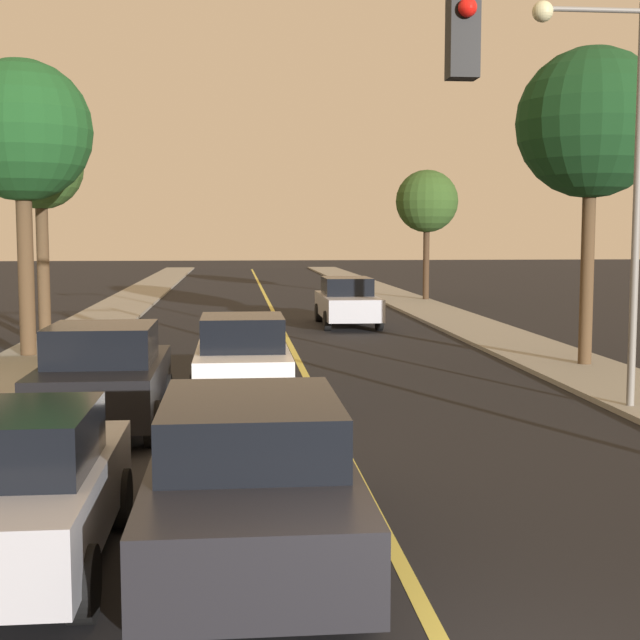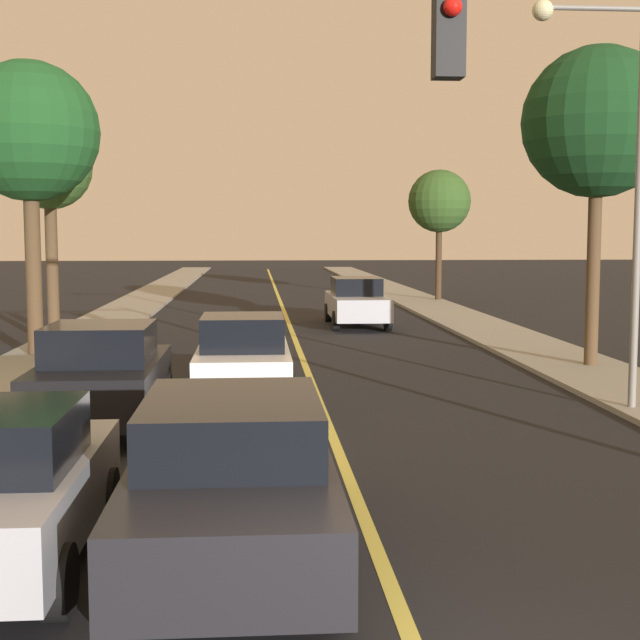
% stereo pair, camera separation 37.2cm
% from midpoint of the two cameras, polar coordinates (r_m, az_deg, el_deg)
% --- Properties ---
extents(road_surface, '(10.30, 80.00, 0.01)m').
position_cam_midpoint_polar(road_surface, '(41.48, -3.57, 1.14)').
color(road_surface, black).
rests_on(road_surface, ground).
extents(sidewalk_left, '(2.50, 80.00, 0.12)m').
position_cam_midpoint_polar(sidewalk_left, '(41.75, -12.39, 1.13)').
color(sidewalk_left, gray).
rests_on(sidewalk_left, ground).
extents(sidewalk_right, '(2.50, 80.00, 0.12)m').
position_cam_midpoint_polar(sidewalk_right, '(42.18, 5.15, 1.28)').
color(sidewalk_right, gray).
rests_on(sidewalk_right, ground).
extents(car_near_lane_front, '(2.03, 5.11, 1.64)m').
position_cam_midpoint_polar(car_near_lane_front, '(8.94, -5.65, -9.82)').
color(car_near_lane_front, black).
rests_on(car_near_lane_front, ground).
extents(car_near_lane_second, '(1.87, 3.92, 1.67)m').
position_cam_midpoint_polar(car_near_lane_second, '(17.02, -5.61, -2.45)').
color(car_near_lane_second, white).
rests_on(car_near_lane_second, ground).
extents(car_outer_lane_front, '(1.92, 3.87, 1.60)m').
position_cam_midpoint_polar(car_outer_lane_front, '(9.08, -20.35, -10.17)').
color(car_outer_lane_front, '#A5A8B2').
rests_on(car_outer_lane_front, ground).
extents(car_outer_lane_second, '(1.98, 4.08, 1.75)m').
position_cam_midpoint_polar(car_outer_lane_second, '(14.95, -14.36, -3.57)').
color(car_outer_lane_second, black).
rests_on(car_outer_lane_second, ground).
extents(car_far_oncoming, '(1.95, 4.95, 1.68)m').
position_cam_midpoint_polar(car_far_oncoming, '(30.88, 1.41, 1.19)').
color(car_far_oncoming, '#A5A8B2').
rests_on(car_far_oncoming, ground).
extents(streetlamp_right, '(2.04, 0.36, 7.07)m').
position_cam_midpoint_polar(streetlamp_right, '(16.58, 17.58, 10.39)').
color(streetlamp_right, slate).
rests_on(streetlamp_right, ground).
extents(tree_left_near, '(3.52, 3.52, 7.40)m').
position_cam_midpoint_polar(tree_left_near, '(23.90, -18.99, 11.28)').
color(tree_left_near, '#4C3823').
rests_on(tree_left_near, ground).
extents(tree_left_far, '(2.41, 2.41, 6.17)m').
position_cam_midpoint_polar(tree_left_far, '(26.61, -17.85, 9.14)').
color(tree_left_far, '#4C3823').
rests_on(tree_left_far, ground).
extents(tree_right_near, '(3.48, 3.48, 7.38)m').
position_cam_midpoint_polar(tree_right_near, '(21.98, 16.51, 11.92)').
color(tree_right_near, '#4C3823').
rests_on(tree_right_near, ground).
extents(tree_right_far, '(2.90, 2.90, 6.02)m').
position_cam_midpoint_polar(tree_right_far, '(42.03, 6.60, 7.52)').
color(tree_right_far, '#3D2B1C').
rests_on(tree_right_far, ground).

